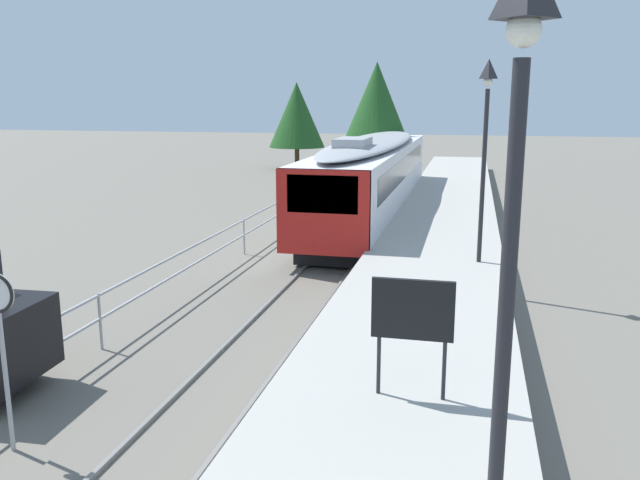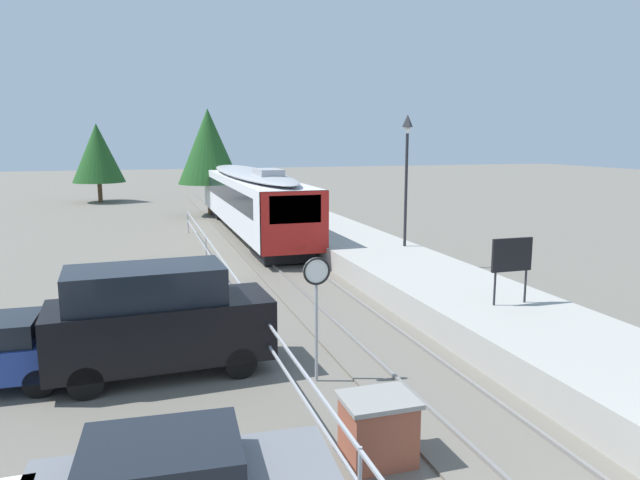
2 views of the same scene
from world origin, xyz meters
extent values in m
plane|color=#6B665B|center=(-3.00, 22.00, 0.00)|extent=(160.00, 160.00, 0.00)
cube|color=#6B665B|center=(0.00, 22.00, 0.03)|extent=(3.20, 60.00, 0.06)
cube|color=slate|center=(-0.72, 22.00, 0.10)|extent=(0.08, 60.00, 0.08)
cube|color=slate|center=(0.72, 22.00, 0.10)|extent=(0.08, 60.00, 0.08)
cube|color=silver|center=(0.00, 28.45, 1.96)|extent=(2.80, 19.61, 2.55)
cube|color=red|center=(0.00, 18.75, 1.96)|extent=(2.80, 0.24, 2.55)
cube|color=black|center=(0.00, 18.67, 2.53)|extent=(2.13, 0.08, 1.12)
cube|color=black|center=(0.00, 28.45, 2.37)|extent=(2.82, 16.47, 0.92)
ellipsoid|color=#9EA0A5|center=(0.00, 28.45, 3.42)|extent=(2.69, 18.83, 0.44)
cube|color=#9EA0A5|center=(0.00, 23.55, 3.70)|extent=(1.10, 2.20, 0.36)
cube|color=#EAE5C6|center=(0.00, 18.68, 0.97)|extent=(1.00, 0.10, 0.20)
cube|color=black|center=(0.00, 21.05, 0.42)|extent=(2.24, 3.20, 0.55)
cube|color=black|center=(0.00, 35.86, 0.42)|extent=(2.24, 3.20, 0.55)
cube|color=#A8A59E|center=(3.25, 22.00, 0.45)|extent=(3.90, 60.00, 0.90)
cylinder|color=#232328|center=(4.52, 18.05, 3.20)|extent=(0.12, 0.12, 4.60)
pyramid|color=#232328|center=(4.52, 18.05, 6.00)|extent=(0.34, 0.34, 0.50)
sphere|color=silver|center=(4.52, 18.05, 5.68)|extent=(0.24, 0.24, 0.24)
cylinder|color=#232328|center=(3.00, 9.36, 1.35)|extent=(0.06, 0.06, 0.90)
cylinder|color=#232328|center=(3.96, 9.36, 1.35)|extent=(0.06, 0.06, 0.90)
cube|color=black|center=(3.48, 9.36, 2.25)|extent=(1.20, 0.08, 0.90)
cylinder|color=#9EA0A5|center=(-2.38, 8.01, 1.10)|extent=(0.07, 0.07, 2.20)
cylinder|color=white|center=(-2.38, 7.99, 2.50)|extent=(0.60, 0.03, 0.60)
torus|color=black|center=(-2.38, 7.98, 2.50)|extent=(0.61, 0.05, 0.61)
cube|color=brown|center=(-2.36, 4.58, 0.53)|extent=(1.10, 0.90, 1.05)
cube|color=gray|center=(-2.36, 4.58, 1.09)|extent=(1.21, 0.99, 0.08)
cube|color=#9EA0A5|center=(-3.30, 12.00, 1.20)|extent=(0.05, 36.00, 0.05)
cube|color=#9EA0A5|center=(-3.30, 12.00, 0.69)|extent=(0.05, 36.00, 0.05)
cylinder|color=#9EA0A5|center=(-3.30, 12.00, 0.62)|extent=(0.06, 0.06, 1.25)
cylinder|color=#9EA0A5|center=(-3.30, 21.00, 0.62)|extent=(0.06, 0.06, 1.25)
cylinder|color=#9EA0A5|center=(-3.30, 30.00, 0.62)|extent=(0.06, 0.06, 1.25)
cube|color=black|center=(-5.85, 3.40, 1.28)|extent=(2.09, 1.66, 0.50)
cylinder|color=black|center=(-4.24, 4.09, 0.31)|extent=(0.63, 0.24, 0.62)
cube|color=black|center=(-5.60, 9.48, 1.04)|extent=(4.98, 2.16, 1.35)
cube|color=black|center=(-5.90, 9.47, 2.11)|extent=(3.47, 1.86, 0.80)
cylinder|color=black|center=(-4.02, 10.41, 0.36)|extent=(0.73, 0.27, 0.72)
cylinder|color=black|center=(-3.95, 8.70, 0.36)|extent=(0.73, 0.27, 0.72)
cylinder|color=black|center=(-7.25, 10.27, 0.36)|extent=(0.73, 0.27, 0.72)
cylinder|color=black|center=(-7.18, 8.56, 0.36)|extent=(0.73, 0.27, 0.72)
cylinder|color=black|center=(-8.12, 8.95, 0.31)|extent=(0.63, 0.22, 0.62)
cylinder|color=black|center=(-8.07, 10.51, 0.31)|extent=(0.63, 0.22, 0.62)
cylinder|color=brown|center=(-1.16, 37.20, 1.11)|extent=(0.36, 0.36, 2.23)
cone|color=#1E4C1E|center=(-1.16, 37.20, 4.76)|extent=(4.25, 4.25, 5.08)
cylinder|color=brown|center=(-8.94, 48.84, 0.83)|extent=(0.36, 0.36, 1.67)
cone|color=#1E4C1E|center=(-8.94, 48.84, 4.10)|extent=(4.26, 4.26, 4.87)
camera|label=1|loc=(4.22, 0.29, 5.22)|focal=36.58mm
camera|label=2|loc=(-5.97, -3.75, 5.31)|focal=32.97mm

